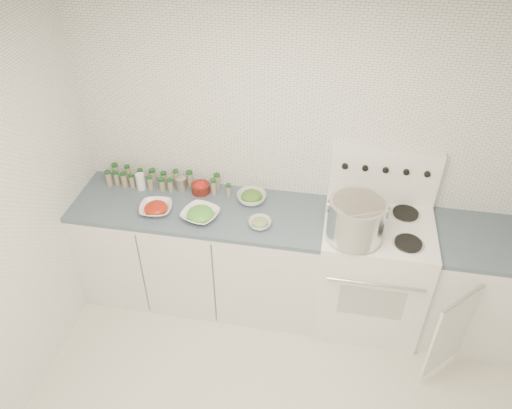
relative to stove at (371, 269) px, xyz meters
The scene contains 13 objects.
room_walls 1.66m from the stove, 112.04° to the right, with size 3.54×3.04×2.52m.
counter_left 1.31m from the stove, behind, with size 1.85×0.62×0.90m.
stove is the anchor object (origin of this frame).
counter_right 0.82m from the stove, ahead, with size 0.89×0.91×0.90m.
stock_pot 0.65m from the stove, 136.60° to the right, with size 0.39×0.37×0.28m.
bowl_tomato 1.65m from the stove, behind, with size 0.26×0.26×0.08m.
bowl_snowpea 1.33m from the stove, behind, with size 0.32×0.32×0.08m.
bowl_broccoli 1.04m from the stove, behind, with size 0.27×0.27×0.09m.
bowl_zucchini 0.94m from the stove, behind, with size 0.17×0.17×0.06m.
bowl_pepper 1.42m from the stove, behind, with size 0.14×0.14×0.09m.
salt_canister 1.86m from the stove, behind, with size 0.07×0.07×0.13m, color white.
tin_can 1.56m from the stove, behind, with size 0.08×0.08×0.11m, color #A19C88.
spice_cluster 1.75m from the stove, behind, with size 0.98×0.16×0.14m.
Camera 1 is at (0.10, -1.56, 3.15)m, focal length 35.00 mm.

